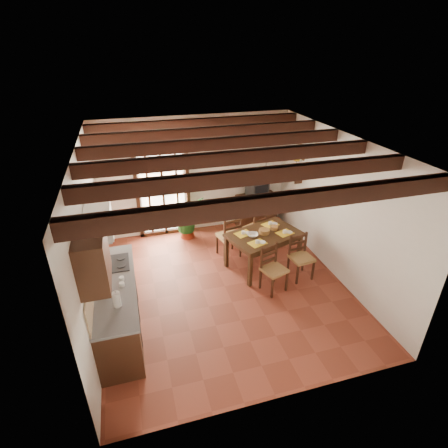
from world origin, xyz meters
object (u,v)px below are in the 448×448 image
object	(u,v)px
crt_tv	(257,188)
chair_near_left	(273,277)
chair_far_right	(254,235)
pendant_lamp	(266,170)
dining_table	(264,238)
chair_far_left	(229,243)
sideboard	(256,210)
potted_plant	(187,216)
kitchen_counter	(118,306)
chair_near_right	(300,265)

from	to	relation	value
crt_tv	chair_near_left	bearing A→B (deg)	-114.70
chair_far_right	pendant_lamp	bearing A→B (deg)	56.82
dining_table	chair_far_left	world-z (taller)	chair_far_left
sideboard	crt_tv	distance (m)	0.61
chair_near_left	pendant_lamp	world-z (taller)	pendant_lamp
dining_table	chair_near_left	world-z (taller)	chair_near_left
dining_table	chair_far_right	size ratio (longest dim) A/B	1.80
dining_table	potted_plant	distance (m)	2.09
chair_far_right	dining_table	bearing A→B (deg)	57.93
kitchen_counter	chair_far_left	xyz separation A→B (m)	(2.35, 1.65, -0.17)
potted_plant	pendant_lamp	xyz separation A→B (m)	(1.30, -1.53, 1.51)
chair_near_right	chair_far_right	bearing A→B (deg)	101.63
dining_table	chair_far_left	bearing A→B (deg)	116.18
kitchen_counter	chair_near_left	distance (m)	2.83
chair_far_left	chair_far_right	world-z (taller)	chair_far_left
sideboard	chair_far_right	bearing A→B (deg)	-115.73
dining_table	crt_tv	distance (m)	1.85
dining_table	sideboard	bearing A→B (deg)	55.64
kitchen_counter	chair_far_left	world-z (taller)	kitchen_counter
kitchen_counter	chair_near_left	size ratio (longest dim) A/B	2.48
chair_near_left	dining_table	bearing A→B (deg)	63.38
kitchen_counter	sideboard	bearing A→B (deg)	39.52
chair_far_left	pendant_lamp	size ratio (longest dim) A/B	1.15
crt_tv	dining_table	bearing A→B (deg)	-117.26
potted_plant	kitchen_counter	bearing A→B (deg)	-120.97
chair_far_left	chair_near_right	bearing A→B (deg)	122.73
chair_far_left	potted_plant	world-z (taller)	potted_plant
pendant_lamp	sideboard	bearing A→B (deg)	73.00
kitchen_counter	chair_far_right	xyz separation A→B (m)	(3.03, 1.87, -0.19)
kitchen_counter	dining_table	xyz separation A→B (m)	(2.92, 1.07, 0.20)
chair_near_right	chair_far_left	xyz separation A→B (m)	(-1.13, 1.16, 0.02)
potted_plant	pendant_lamp	world-z (taller)	pendant_lamp
chair_near_left	chair_far_right	bearing A→B (deg)	63.34
crt_tv	potted_plant	size ratio (longest dim) A/B	0.23
kitchen_counter	dining_table	bearing A→B (deg)	20.14
chair_near_left	kitchen_counter	bearing A→B (deg)	166.63
chair_far_left	potted_plant	xyz separation A→B (m)	(-0.73, 1.06, 0.26)
chair_near_right	pendant_lamp	distance (m)	2.00
kitchen_counter	chair_near_left	bearing A→B (deg)	5.47
chair_far_left	potted_plant	bearing A→B (deg)	-67.16
sideboard	potted_plant	bearing A→B (deg)	-179.40
chair_far_right	sideboard	distance (m)	1.04
chair_far_left	dining_table	bearing A→B (deg)	122.72
crt_tv	pendant_lamp	world-z (taller)	pendant_lamp
chair_near_left	chair_far_left	distance (m)	1.45
kitchen_counter	chair_far_right	size ratio (longest dim) A/B	2.48
kitchen_counter	crt_tv	distance (m)	4.47
chair_near_left	pendant_lamp	xyz separation A→B (m)	(0.11, 0.90, 1.79)
kitchen_counter	potted_plant	distance (m)	3.16
kitchen_counter	potted_plant	size ratio (longest dim) A/B	1.00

